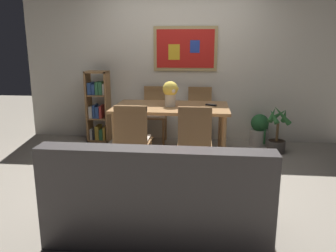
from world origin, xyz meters
The scene contains 13 objects.
ground_plane centered at (0.00, 0.00, 0.00)m, with size 12.00×12.00×0.00m, color gray.
wall_back_with_painting centered at (0.00, 1.61, 1.30)m, with size 5.20×0.14×2.60m.
dining_table centered at (-0.04, 0.58, 0.66)m, with size 1.59×0.96×0.75m.
dining_chair_far_right centered at (0.35, 1.37, 0.54)m, with size 0.40×0.41×0.91m.
dining_chair_near_right centered at (0.32, -0.23, 0.54)m, with size 0.40×0.41×0.91m.
dining_chair_far_left centered at (-0.39, 1.38, 0.54)m, with size 0.40×0.41×0.91m.
dining_chair_near_left centered at (-0.42, -0.24, 0.54)m, with size 0.40×0.41×0.91m.
leather_couch centered at (0.06, -1.44, 0.31)m, with size 1.80×0.84×0.84m.
bookshelf centered at (-1.33, 1.32, 0.55)m, with size 0.36×0.28×1.17m.
potted_ivy centered at (1.31, 1.34, 0.24)m, with size 0.30×0.32×0.50m.
potted_palm centered at (1.51, 0.97, 0.28)m, with size 0.34×0.38×0.75m.
flower_vase centered at (-0.05, 0.56, 0.95)m, with size 0.22×0.21×0.35m.
tv_remote centered at (0.51, 0.66, 0.76)m, with size 0.16×0.11×0.02m.
Camera 1 is at (0.41, -4.06, 1.59)m, focal length 36.25 mm.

